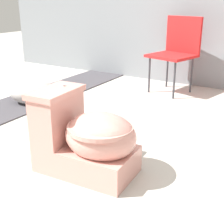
% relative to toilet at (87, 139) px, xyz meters
% --- Properties ---
extents(ground_plane, '(14.00, 14.00, 0.00)m').
position_rel_toilet_xyz_m(ground_plane, '(-0.01, -0.26, -0.22)').
color(ground_plane, '#B7B2A8').
extents(toilet, '(0.65, 0.41, 0.52)m').
position_rel_toilet_xyz_m(toilet, '(0.00, 0.00, 0.00)').
color(toilet, tan).
rests_on(toilet, ground).
extents(folding_chair_left, '(0.54, 0.54, 0.83)m').
position_rel_toilet_xyz_m(folding_chair_left, '(-0.18, 2.01, 0.29)').
color(folding_chair_left, red).
rests_on(folding_chair_left, ground).
extents(boulder_near, '(0.58, 0.55, 0.25)m').
position_rel_toilet_xyz_m(boulder_near, '(-1.26, 0.80, -0.10)').
color(boulder_near, '#B7B2AD').
rests_on(boulder_near, ground).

